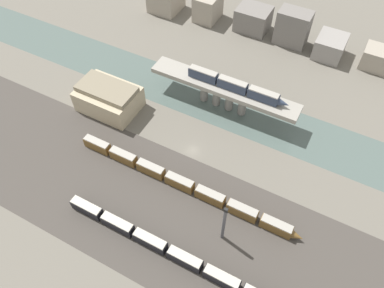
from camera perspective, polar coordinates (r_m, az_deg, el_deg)
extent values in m
plane|color=#666056|center=(123.58, 0.10, -0.97)|extent=(400.00, 400.00, 0.00)
cube|color=#423D38|center=(112.57, -5.71, -9.59)|extent=(280.00, 42.00, 0.01)
cube|color=#4C5B56|center=(137.33, 4.63, 5.83)|extent=(320.00, 20.00, 0.01)
cube|color=gray|center=(131.12, 4.88, 8.52)|extent=(54.20, 7.92, 1.72)
cylinder|color=gray|center=(136.63, 1.87, 8.07)|extent=(2.82, 2.82, 8.02)
cylinder|color=gray|center=(135.16, 3.78, 7.37)|extent=(2.82, 2.82, 8.02)
cylinder|color=gray|center=(133.86, 5.72, 6.65)|extent=(2.82, 2.82, 8.02)
cylinder|color=gray|center=(132.74, 7.69, 5.91)|extent=(2.82, 2.82, 8.02)
cube|color=#2D384C|center=(131.79, 1.73, 10.49)|extent=(10.48, 2.73, 3.41)
cube|color=#9E998E|center=(130.54, 1.75, 11.12)|extent=(10.06, 2.51, 0.40)
cube|color=#2D384C|center=(128.60, 6.19, 8.90)|extent=(10.48, 2.73, 3.41)
cube|color=#9E998E|center=(127.32, 6.27, 9.53)|extent=(10.06, 2.51, 0.40)
cube|color=#2D384C|center=(126.31, 10.82, 7.19)|extent=(10.48, 2.73, 3.41)
cube|color=#9E998E|center=(125.01, 10.95, 7.81)|extent=(10.06, 2.51, 0.40)
cone|color=#2D384C|center=(125.46, 13.80, 5.99)|extent=(3.67, 2.46, 2.46)
cube|color=black|center=(114.09, -15.68, -9.43)|extent=(9.86, 2.75, 3.38)
cube|color=#B7B2A3|center=(112.49, -15.89, -8.96)|extent=(9.47, 2.53, 0.40)
cube|color=black|center=(109.66, -11.24, -11.93)|extent=(9.86, 2.75, 3.38)
cube|color=#B7B2A3|center=(108.00, -11.39, -11.48)|extent=(9.47, 2.53, 0.40)
cube|color=black|center=(106.15, -6.37, -14.53)|extent=(9.86, 2.75, 3.38)
cube|color=#B7B2A3|center=(104.43, -6.46, -14.11)|extent=(9.47, 2.53, 0.40)
cube|color=black|center=(103.63, -1.10, -17.17)|extent=(9.86, 2.75, 3.38)
cube|color=#B7B2A3|center=(101.87, -1.11, -16.79)|extent=(9.47, 2.53, 0.40)
cube|color=black|center=(102.20, 4.54, -19.76)|extent=(9.86, 2.75, 3.38)
cube|color=#B7B2A3|center=(100.42, 4.61, -19.42)|extent=(9.47, 2.53, 0.40)
cube|color=brown|center=(126.59, -14.21, -0.16)|extent=(9.22, 2.72, 3.47)
cube|color=#9E998E|center=(125.12, -14.38, 0.38)|extent=(8.86, 2.50, 0.40)
cube|color=brown|center=(121.80, -10.39, -1.96)|extent=(9.22, 2.72, 3.47)
cube|color=#9E998E|center=(120.27, -10.52, -1.41)|extent=(8.86, 2.50, 0.40)
cube|color=brown|center=(117.71, -6.28, -3.88)|extent=(9.22, 2.72, 3.47)
cube|color=#9E998E|center=(116.13, -6.36, -3.34)|extent=(8.86, 2.50, 0.40)
cube|color=brown|center=(114.42, -1.88, -5.90)|extent=(9.22, 2.72, 3.47)
cube|color=#9E998E|center=(112.79, -1.91, -5.38)|extent=(8.86, 2.50, 0.40)
cube|color=brown|center=(111.98, 2.78, -7.99)|extent=(9.22, 2.72, 3.47)
cube|color=#9E998E|center=(110.31, 2.82, -7.48)|extent=(8.86, 2.50, 0.40)
cube|color=brown|center=(110.45, 7.66, -10.10)|extent=(9.22, 2.72, 3.47)
cube|color=#9E998E|center=(108.76, 7.76, -9.62)|extent=(8.86, 2.50, 0.40)
cube|color=brown|center=(109.88, 12.69, -12.17)|extent=(9.22, 2.72, 3.47)
cube|color=#9E998E|center=(108.18, 12.87, -11.72)|extent=(8.86, 2.50, 0.40)
cone|color=brown|center=(110.15, 15.76, -13.42)|extent=(3.23, 2.44, 2.44)
cube|color=tan|center=(136.76, -12.53, 6.70)|extent=(20.69, 14.99, 8.12)
cube|color=#7C725C|center=(133.39, -12.90, 8.19)|extent=(20.28, 10.50, 1.78)
cylinder|color=#4C4C51|center=(101.49, 4.85, -12.16)|extent=(0.93, 0.93, 14.99)
cube|color=black|center=(94.30, 5.18, -10.00)|extent=(1.00, 0.70, 1.20)
cube|color=gray|center=(176.80, 2.43, 20.13)|extent=(9.75, 12.47, 11.37)
cube|color=slate|center=(172.28, 9.29, 18.30)|extent=(13.95, 11.62, 9.97)
cube|color=slate|center=(166.02, 15.10, 16.74)|extent=(13.19, 8.41, 14.65)
cube|color=gray|center=(165.59, 20.28, 13.77)|extent=(11.11, 12.74, 8.44)
cube|color=gray|center=(167.04, 27.22, 11.27)|extent=(16.37, 9.45, 8.18)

